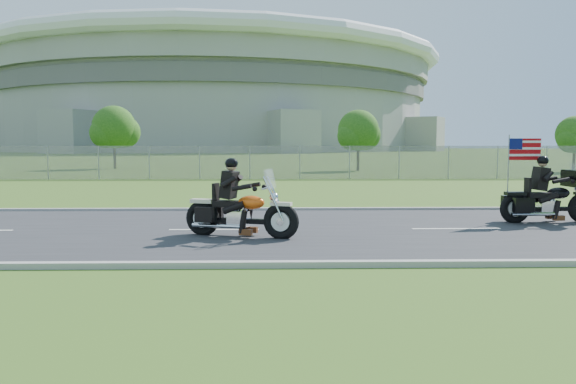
{
  "coord_description": "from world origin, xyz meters",
  "views": [
    {
      "loc": [
        -0.51,
        -13.67,
        2.16
      ],
      "look_at": [
        -0.18,
        0.0,
        0.97
      ],
      "focal_mm": 35.0,
      "sensor_mm": 36.0,
      "label": 1
    }
  ],
  "objects": [
    {
      "name": "ground",
      "position": [
        0.0,
        0.0,
        0.0
      ],
      "size": [
        420.0,
        420.0,
        0.0
      ],
      "primitive_type": "plane",
      "color": "#3B541A",
      "rests_on": "ground"
    },
    {
      "name": "motorcycle_follow",
      "position": [
        6.85,
        1.12,
        0.62
      ],
      "size": [
        2.73,
        0.91,
        2.28
      ],
      "rotation": [
        0.0,
        0.0,
        0.06
      ],
      "color": "black",
      "rests_on": "ground"
    },
    {
      "name": "curb_south",
      "position": [
        0.0,
        -4.05,
        0.05
      ],
      "size": [
        120.0,
        0.18,
        0.12
      ],
      "primitive_type": "cube",
      "color": "#9E9B93",
      "rests_on": "ground"
    },
    {
      "name": "curb_north",
      "position": [
        0.0,
        4.05,
        0.05
      ],
      "size": [
        120.0,
        0.18,
        0.12
      ],
      "primitive_type": "cube",
      "color": "#9E9B93",
      "rests_on": "ground"
    },
    {
      "name": "tree_fence_near",
      "position": [
        6.04,
        30.04,
        2.97
      ],
      "size": [
        3.52,
        3.28,
        4.75
      ],
      "color": "#382316",
      "rests_on": "ground"
    },
    {
      "name": "motorcycle_lead",
      "position": [
        -1.32,
        -0.99,
        0.58
      ],
      "size": [
        2.67,
        1.22,
        1.85
      ],
      "rotation": [
        0.0,
        0.0,
        -0.31
      ],
      "color": "black",
      "rests_on": "ground"
    },
    {
      "name": "tree_fence_far",
      "position": [
        22.04,
        28.03,
        2.64
      ],
      "size": [
        3.08,
        2.87,
        4.2
      ],
      "color": "#382316",
      "rests_on": "ground"
    },
    {
      "name": "fence",
      "position": [
        -5.0,
        20.0,
        1.0
      ],
      "size": [
        60.0,
        0.03,
        2.0
      ],
      "primitive_type": "cube",
      "color": "gray",
      "rests_on": "ground"
    },
    {
      "name": "tree_fence_mid",
      "position": [
        -13.95,
        34.04,
        3.3
      ],
      "size": [
        3.96,
        3.69,
        5.3
      ],
      "color": "#382316",
      "rests_on": "ground"
    },
    {
      "name": "road",
      "position": [
        0.0,
        0.0,
        0.02
      ],
      "size": [
        120.0,
        8.0,
        0.04
      ],
      "primitive_type": "cube",
      "color": "#28282B",
      "rests_on": "ground"
    },
    {
      "name": "stadium",
      "position": [
        -20.0,
        170.0,
        15.58
      ],
      "size": [
        140.4,
        140.4,
        29.2
      ],
      "color": "#A3A099",
      "rests_on": "ground"
    }
  ]
}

